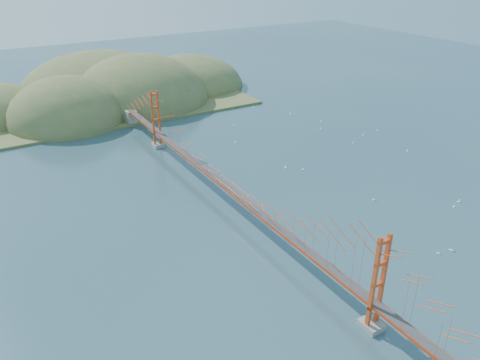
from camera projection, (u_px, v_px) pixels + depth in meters
ground at (231, 208)px, 73.30m from camera, size 320.00×320.00×0.00m
bridge at (230, 167)px, 70.34m from camera, size 2.20×94.40×12.00m
far_headlands at (112, 99)px, 126.95m from camera, size 84.00×58.00×25.00m
sailboat_6 at (451, 250)px, 62.98m from camera, size 0.69×0.69×0.74m
sailboat_17 at (363, 135)px, 102.01m from camera, size 0.58×0.47×0.67m
sailboat_14 at (285, 167)px, 86.84m from camera, size 0.66×0.66×0.71m
sailboat_10 at (438, 253)px, 62.34m from camera, size 0.56×0.56×0.59m
sailboat_2 at (459, 201)px, 75.09m from camera, size 0.64×0.64×0.68m
sailboat_4 at (321, 128)px, 105.64m from camera, size 0.51×0.58×0.66m
sailboat_15 at (290, 114)px, 114.97m from camera, size 0.58×0.65×0.74m
sailboat_1 at (374, 199)px, 75.71m from camera, size 0.53×0.57×0.64m
sailboat_8 at (353, 142)px, 97.98m from camera, size 0.54×0.54×0.58m
sailboat_9 at (321, 121)px, 110.20m from camera, size 0.57×0.59×0.66m
sailboat_11 at (377, 130)px, 104.69m from camera, size 0.55×0.55×0.59m
sailboat_13 at (454, 206)px, 73.60m from camera, size 0.60×0.60×0.67m
sailboat_3 at (303, 169)px, 86.02m from camera, size 0.61×0.60×0.68m
sailboat_12 at (235, 142)px, 98.11m from camera, size 0.54×0.52×0.61m
sailboat_5 at (407, 150)px, 94.15m from camera, size 0.47×0.51×0.58m
sailboat_extra_0 at (234, 125)px, 107.66m from camera, size 0.63×0.63×0.71m
sailboat_extra_1 at (253, 107)px, 119.80m from camera, size 0.55×0.49×0.63m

